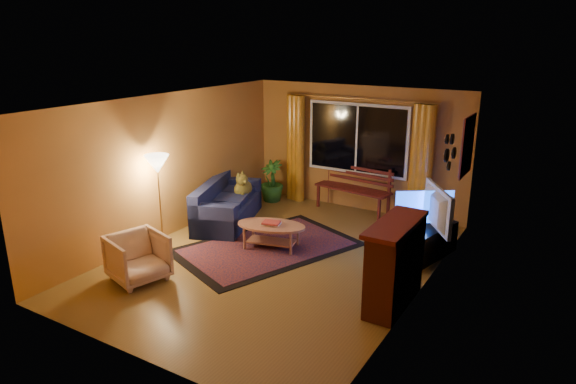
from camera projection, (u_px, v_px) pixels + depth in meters
The scene contains 22 objects.
floor at pixel (278, 260), 8.18m from camera, with size 4.50×6.00×0.02m, color brown.
ceiling at pixel (277, 101), 7.44m from camera, with size 4.50×6.00×0.02m, color white.
wall_back at pixel (358, 148), 10.28m from camera, with size 4.50×0.02×2.50m, color #B97935.
wall_left at pixel (168, 166), 8.93m from camera, with size 0.02×6.00×2.50m, color #B97935.
wall_right at pixel (424, 209), 6.70m from camera, with size 0.02×6.00×2.50m, color #B97935.
window at pixel (357, 139), 10.16m from camera, with size 2.00×0.02×1.30m, color black.
curtain_rod at pixel (357, 99), 9.89m from camera, with size 0.03×0.03×3.20m, color #BF8C3F.
curtain_left at pixel (296, 148), 10.87m from camera, with size 0.36×0.36×2.24m, color orange.
curtain_right at pixel (421, 164), 9.54m from camera, with size 0.36×0.36×2.24m, color orange.
bench at pixel (352, 200), 10.34m from camera, with size 1.58×0.46×0.47m, color #4E1511.
potted_plant at pixel (272, 181), 10.95m from camera, with size 0.50×0.50×0.88m, color #235B1E.
sofa at pixel (228, 203), 9.70m from camera, with size 0.83×1.94×0.79m, color #1A1F49.
dog at pixel (243, 186), 9.97m from camera, with size 0.29×0.40×0.44m, color olive, non-canonical shape.
armchair at pixel (138, 256), 7.41m from camera, with size 0.74×0.69×0.76m, color #E0AF8E.
floor_lamp at pixel (160, 201), 8.49m from camera, with size 0.26×0.26×1.59m, color #BF8C3F.
rug at pixel (267, 247), 8.63m from camera, with size 1.85×2.92×0.02m, color maroon.
coffee_table at pixel (271, 236), 8.57m from camera, with size 1.16×1.16×0.42m, color #B06C53.
tv_console at pixel (428, 243), 8.19m from camera, with size 0.40×1.21×0.51m, color black.
television at pixel (431, 208), 8.02m from camera, with size 1.16×0.15×0.67m, color black.
fireplace at pixel (395, 266), 6.68m from camera, with size 0.40×1.20×1.10m, color maroon.
mirror_cluster at pixel (450, 150), 7.63m from camera, with size 0.06×0.60×0.56m, color black, non-canonical shape.
painting at pixel (467, 146), 8.61m from camera, with size 0.04×0.76×0.96m, color #D7620D.
Camera 1 is at (4.00, -6.34, 3.45)m, focal length 32.00 mm.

